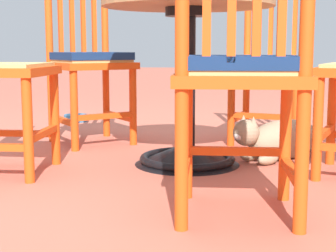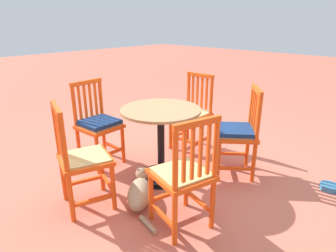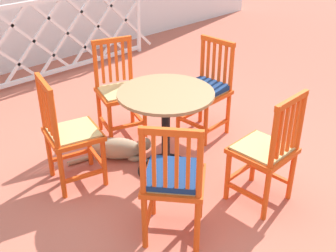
# 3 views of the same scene
# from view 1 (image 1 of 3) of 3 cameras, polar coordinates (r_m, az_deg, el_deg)

# --- Properties ---
(ground_plane) EXTENTS (24.00, 24.00, 0.00)m
(ground_plane) POSITION_cam_1_polar(r_m,az_deg,el_deg) (2.52, -2.30, -3.66)
(ground_plane) COLOR #BC604C
(cafe_table) EXTENTS (0.76, 0.76, 0.73)m
(cafe_table) POSITION_cam_1_polar(r_m,az_deg,el_deg) (2.39, 2.11, 2.57)
(cafe_table) COLOR black
(cafe_table) RESTS_ON ground_plane
(orange_chair_tucked_in) EXTENTS (0.49, 0.49, 0.91)m
(orange_chair_tucked_in) POSITION_cam_1_polar(r_m,az_deg,el_deg) (3.01, 11.03, 6.47)
(orange_chair_tucked_in) COLOR #E04C14
(orange_chair_tucked_in) RESTS_ON ground_plane
(orange_chair_by_planter) EXTENTS (0.56, 0.56, 0.91)m
(orange_chair_by_planter) POSITION_cam_1_polar(r_m,az_deg,el_deg) (2.97, -8.50, 6.76)
(orange_chair_by_planter) COLOR #E04C14
(orange_chair_by_planter) RESTS_ON ground_plane
(orange_chair_near_fence) EXTENTS (0.42, 0.42, 0.91)m
(orange_chair_near_fence) POSITION_cam_1_polar(r_m,az_deg,el_deg) (1.64, 7.76, 5.53)
(orange_chair_near_fence) COLOR #E04C14
(orange_chair_near_fence) RESTS_ON ground_plane
(tabby_cat) EXTENTS (0.63, 0.48, 0.23)m
(tabby_cat) POSITION_cam_1_polar(r_m,az_deg,el_deg) (2.56, 11.82, -1.48)
(tabby_cat) COLOR #9E896B
(tabby_cat) RESTS_ON ground_plane
(pet_water_bowl) EXTENTS (0.17, 0.17, 0.05)m
(pet_water_bowl) POSITION_cam_1_polar(r_m,az_deg,el_deg) (3.89, -9.90, 0.86)
(pet_water_bowl) COLOR teal
(pet_water_bowl) RESTS_ON ground_plane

